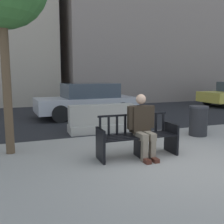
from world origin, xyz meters
name	(u,v)px	position (x,y,z in m)	size (l,w,h in m)	color
ground_plane	(183,161)	(0.00, 0.00, 0.00)	(200.00, 200.00, 0.00)	gray
street_asphalt	(79,109)	(0.00, 8.70, 0.00)	(120.00, 12.00, 0.01)	black
street_bench	(137,138)	(-0.71, 0.63, 0.40)	(1.70, 0.56, 0.88)	black
seated_person	(142,124)	(-0.63, 0.57, 0.69)	(0.58, 0.73, 1.31)	#2D2319
jersey_barrier_centre	(102,121)	(-0.65, 3.13, 0.34)	(2.02, 0.73, 0.84)	#9E998E
car_sedan_far	(87,100)	(-0.31, 5.99, 0.70)	(4.13, 2.02, 1.40)	#B7B7BC
trash_bin	(198,121)	(1.77, 1.69, 0.43)	(0.53, 0.53, 0.85)	#232326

